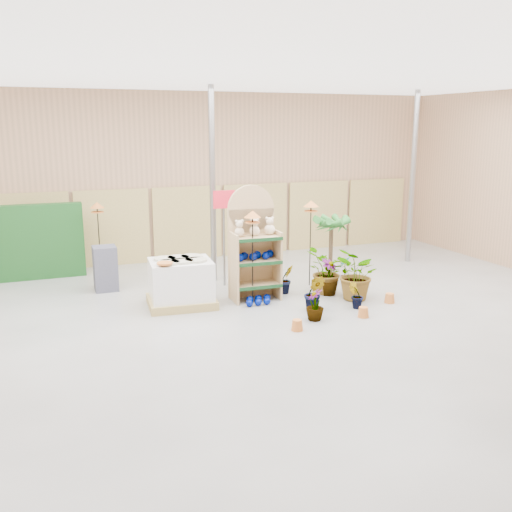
{
  "coord_description": "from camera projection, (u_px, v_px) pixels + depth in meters",
  "views": [
    {
      "loc": [
        -3.79,
        -9.1,
        3.61
      ],
      "look_at": [
        0.3,
        1.5,
        1.0
      ],
      "focal_mm": 40.0,
      "sensor_mm": 36.0,
      "label": 1
    }
  ],
  "objects": [
    {
      "name": "potted_plant_10",
      "position": [
        358.0,
        274.0,
        11.95
      ],
      "size": [
        0.88,
        1.01,
        1.12
      ],
      "primitive_type": "imported",
      "rotation": [
        0.0,
        0.0,
        4.72
      ],
      "color": "#267027",
      "rests_on": "ground"
    },
    {
      "name": "bird_table_right",
      "position": [
        311.0,
        207.0,
        12.77
      ],
      "size": [
        0.34,
        0.34,
        1.97
      ],
      "color": "black",
      "rests_on": "ground"
    },
    {
      "name": "gazing_balls_floor",
      "position": [
        258.0,
        300.0,
        11.78
      ],
      "size": [
        0.63,
        0.39,
        0.15
      ],
      "color": "#000F71",
      "rests_on": "ground"
    },
    {
      "name": "potted_plant_3",
      "position": [
        329.0,
        277.0,
        12.37
      ],
      "size": [
        0.62,
        0.62,
        0.79
      ],
      "primitive_type": "imported",
      "rotation": [
        0.0,
        0.0,
        0.66
      ],
      "color": "#267027",
      "rests_on": "ground"
    },
    {
      "name": "teddy_bears",
      "position": [
        256.0,
        228.0,
        11.83
      ],
      "size": [
        0.88,
        0.22,
        0.37
      ],
      "color": "beige",
      "rests_on": "display_shelf"
    },
    {
      "name": "bird_table_front",
      "position": [
        253.0,
        217.0,
        11.5
      ],
      "size": [
        0.34,
        0.34,
        1.93
      ],
      "color": "black",
      "rests_on": "ground"
    },
    {
      "name": "room",
      "position": [
        252.0,
        201.0,
        10.74
      ],
      "size": [
        15.2,
        12.1,
        4.7
      ],
      "color": "slate",
      "rests_on": "ground"
    },
    {
      "name": "charcoal_planters",
      "position": [
        105.0,
        268.0,
        12.68
      ],
      "size": [
        0.5,
        0.5,
        1.0
      ],
      "color": "#33333F",
      "rests_on": "ground"
    },
    {
      "name": "potted_plant_6",
      "position": [
        272.0,
        268.0,
        13.16
      ],
      "size": [
        0.89,
        0.93,
        0.8
      ],
      "primitive_type": "imported",
      "rotation": [
        0.0,
        0.0,
        5.2
      ],
      "color": "#267027",
      "rests_on": "ground"
    },
    {
      "name": "potted_plant_2",
      "position": [
        326.0,
        272.0,
        12.39
      ],
      "size": [
        1.2,
        1.19,
        1.01
      ],
      "primitive_type": "imported",
      "rotation": [
        0.0,
        0.0,
        3.91
      ],
      "color": "#267027",
      "rests_on": "ground"
    },
    {
      "name": "potted_plant_4",
      "position": [
        345.0,
        270.0,
        13.25
      ],
      "size": [
        0.37,
        0.42,
        0.66
      ],
      "primitive_type": "imported",
      "rotation": [
        0.0,
        0.0,
        4.21
      ],
      "color": "#267027",
      "rests_on": "ground"
    },
    {
      "name": "trellis_stock",
      "position": [
        40.0,
        242.0,
        13.6
      ],
      "size": [
        2.0,
        0.3,
        1.8
      ],
      "primitive_type": "cube",
      "color": "#144418",
      "rests_on": "ground"
    },
    {
      "name": "gazing_balls_shelf",
      "position": [
        255.0,
        256.0,
        11.93
      ],
      "size": [
        0.88,
        0.3,
        0.17
      ],
      "color": "#000F71",
      "rests_on": "display_shelf"
    },
    {
      "name": "potted_plant_11",
      "position": [
        254.0,
        276.0,
        12.7
      ],
      "size": [
        0.5,
        0.5,
        0.68
      ],
      "primitive_type": "imported",
      "rotation": [
        0.0,
        0.0,
        5.86
      ],
      "color": "#267027",
      "rests_on": "ground"
    },
    {
      "name": "potted_plant_7",
      "position": [
        315.0,
        305.0,
        10.75
      ],
      "size": [
        0.42,
        0.42,
        0.6
      ],
      "primitive_type": "imported",
      "rotation": [
        0.0,
        0.0,
        4.41
      ],
      "color": "#267027",
      "rests_on": "ground"
    },
    {
      "name": "bird_table_back",
      "position": [
        97.0,
        208.0,
        13.49
      ],
      "size": [
        0.34,
        0.34,
        1.84
      ],
      "color": "black",
      "rests_on": "ground"
    },
    {
      "name": "offer_sign",
      "position": [
        224.0,
        218.0,
        12.8
      ],
      "size": [
        0.5,
        0.08,
        2.2
      ],
      "color": "gray",
      "rests_on": "ground"
    },
    {
      "name": "palm",
      "position": [
        332.0,
        222.0,
        13.47
      ],
      "size": [
        0.7,
        0.7,
        1.62
      ],
      "color": "#443321",
      "rests_on": "ground"
    },
    {
      "name": "display_shelf",
      "position": [
        253.0,
        247.0,
        12.02
      ],
      "size": [
        1.03,
        0.67,
        2.41
      ],
      "rotation": [
        0.0,
        0.0,
        -0.04
      ],
      "color": "tan",
      "rests_on": "ground"
    },
    {
      "name": "pallet_stack",
      "position": [
        181.0,
        283.0,
        11.59
      ],
      "size": [
        1.43,
        1.23,
        0.99
      ],
      "rotation": [
        0.0,
        0.0,
        -0.09
      ],
      "color": "#998449",
      "rests_on": "ground"
    },
    {
      "name": "potted_plant_9",
      "position": [
        356.0,
        295.0,
        11.45
      ],
      "size": [
        0.34,
        0.3,
        0.54
      ],
      "primitive_type": "imported",
      "rotation": [
        0.0,
        0.0,
        2.91
      ],
      "color": "#267027",
      "rests_on": "ground"
    },
    {
      "name": "potted_plant_1",
      "position": [
        314.0,
        293.0,
        11.29
      ],
      "size": [
        0.51,
        0.49,
        0.73
      ],
      "primitive_type": "imported",
      "rotation": [
        0.0,
        0.0,
        5.75
      ],
      "color": "#267027",
      "rests_on": "ground"
    },
    {
      "name": "potted_plant_5",
      "position": [
        286.0,
        279.0,
        12.49
      ],
      "size": [
        0.4,
        0.34,
        0.64
      ],
      "primitive_type": "imported",
      "rotation": [
        0.0,
        0.0,
        0.18
      ],
      "color": "#267027",
      "rests_on": "ground"
    }
  ]
}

